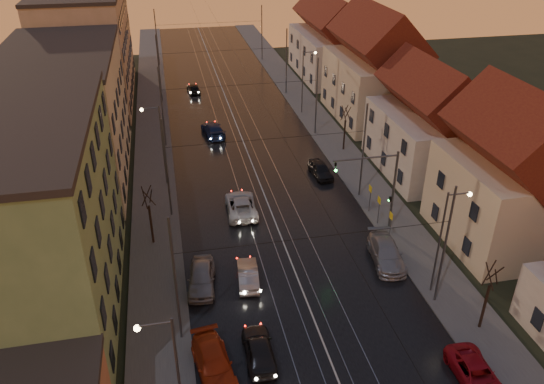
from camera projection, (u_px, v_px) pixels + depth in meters
road at (241, 137)px, 61.35m from camera, size 16.00×120.00×0.04m
sidewalk_left at (153, 143)px, 59.55m from camera, size 4.00×120.00×0.15m
sidewalk_right at (324, 129)px, 63.11m from camera, size 4.00×120.00×0.15m
tram_rail_0 at (222, 138)px, 60.94m from camera, size 0.06×120.00×0.03m
tram_rail_1 at (235, 137)px, 61.20m from camera, size 0.06×120.00×0.03m
tram_rail_2 at (248, 136)px, 61.47m from camera, size 0.06×120.00×0.03m
tram_rail_3 at (260, 135)px, 61.73m from camera, size 0.06×120.00×0.03m
apartment_left_1 at (24, 225)px, 32.85m from camera, size 10.00×18.00×13.00m
apartment_left_2 at (67, 118)px, 50.20m from camera, size 10.00×20.00×12.00m
apartment_left_3 at (88, 46)px, 70.23m from camera, size 10.00×24.00×14.00m
house_right_1 at (510, 180)px, 40.36m from camera, size 8.67×10.20×10.80m
house_right_2 at (430, 126)px, 51.87m from camera, size 9.18×12.24×9.20m
house_right_3 at (375, 72)px, 64.13m from camera, size 9.18×14.28×11.50m
house_right_4 at (330, 43)px, 79.89m from camera, size 9.18×16.32×10.00m
catenary_pole_l_1 at (175, 282)px, 31.13m from camera, size 0.16×0.16×9.00m
catenary_pole_r_1 at (445, 247)px, 34.19m from camera, size 0.16×0.16×9.00m
catenary_pole_l_2 at (167, 170)px, 43.96m from camera, size 0.16×0.16×9.00m
catenary_pole_r_2 at (363, 152)px, 47.02m from camera, size 0.16×0.16×9.00m
catenary_pole_l_3 at (162, 108)px, 56.79m from camera, size 0.16×0.16×9.00m
catenary_pole_r_3 at (317, 97)px, 59.85m from camera, size 0.16×0.16×9.00m
catenary_pole_l_4 at (159, 69)px, 69.61m from camera, size 0.16×0.16×9.00m
catenary_pole_r_4 at (286, 62)px, 72.68m from camera, size 0.16×0.16×9.00m
catenary_pole_l_5 at (157, 38)px, 85.01m from camera, size 0.16×0.16×9.00m
catenary_pole_r_5 at (262, 33)px, 88.07m from camera, size 0.16×0.16×9.00m
street_lamp_0 at (171, 369)px, 24.87m from camera, size 1.75×0.32×8.00m
street_lamp_1 at (445, 233)px, 34.95m from camera, size 1.75×0.32×8.00m
street_lamp_2 at (159, 138)px, 48.81m from camera, size 1.75×0.32×8.00m
street_lamp_3 at (305, 76)px, 65.74m from camera, size 1.75×0.32×8.00m
traffic_light_mast at (383, 183)px, 41.73m from camera, size 5.30×0.32×7.20m
bare_tree_0 at (150, 217)px, 41.24m from camera, size 1.09×1.09×5.11m
bare_tree_1 at (486, 298)px, 32.90m from camera, size 1.09×1.09×5.11m
bare_tree_2 at (345, 129)px, 56.87m from camera, size 1.09×1.09×5.11m
driving_car_0 at (259, 349)px, 31.52m from camera, size 1.83×4.35×1.47m
driving_car_1 at (248, 274)px, 37.90m from camera, size 1.79×4.17×1.33m
driving_car_2 at (241, 205)px, 46.30m from camera, size 2.71×5.52×1.51m
driving_car_3 at (213, 130)px, 61.30m from camera, size 2.69×5.34×1.49m
driving_car_4 at (193, 88)px, 74.79m from camera, size 1.92×3.95×1.30m
parked_left_2 at (213, 363)px, 30.61m from camera, size 2.62×5.14×1.43m
parked_left_3 at (201, 277)px, 37.42m from camera, size 2.45×4.84×1.58m
parked_right_0 at (476, 374)px, 30.01m from camera, size 2.23×4.58×1.26m
parked_right_1 at (386, 253)px, 40.00m from camera, size 2.84×5.50×1.53m
parked_right_2 at (321, 170)px, 52.40m from camera, size 1.92×4.20×1.40m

